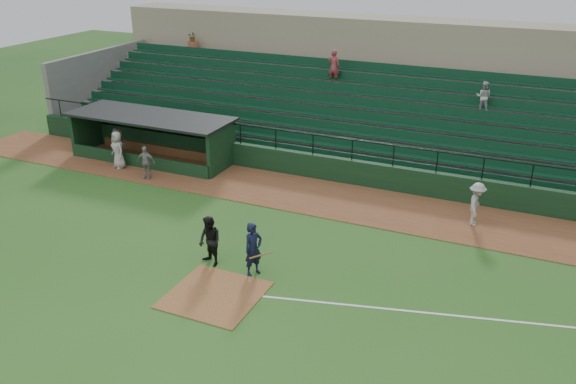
% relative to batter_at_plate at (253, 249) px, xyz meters
% --- Properties ---
extents(ground, '(90.00, 90.00, 0.00)m').
position_rel_batter_at_plate_xyz_m(ground, '(-0.57, -0.76, -0.99)').
color(ground, '#28571C').
rests_on(ground, ground).
extents(warning_track, '(40.00, 4.00, 0.03)m').
position_rel_batter_at_plate_xyz_m(warning_track, '(-0.57, 7.24, -0.98)').
color(warning_track, brown).
rests_on(warning_track, ground).
extents(home_plate_dirt, '(3.00, 3.00, 0.03)m').
position_rel_batter_at_plate_xyz_m(home_plate_dirt, '(-0.57, -1.76, -0.98)').
color(home_plate_dirt, brown).
rests_on(home_plate_dirt, ground).
extents(foul_line, '(17.49, 4.44, 0.01)m').
position_rel_batter_at_plate_xyz_m(foul_line, '(7.43, 0.44, -0.99)').
color(foul_line, white).
rests_on(foul_line, ground).
extents(stadium_structure, '(38.00, 13.08, 6.40)m').
position_rel_batter_at_plate_xyz_m(stadium_structure, '(-0.57, 15.70, 1.31)').
color(stadium_structure, black).
rests_on(stadium_structure, ground).
extents(dugout, '(8.90, 3.20, 2.42)m').
position_rel_batter_at_plate_xyz_m(dugout, '(-10.32, 8.80, 0.34)').
color(dugout, black).
rests_on(dugout, ground).
extents(batter_at_plate, '(1.17, 0.86, 1.98)m').
position_rel_batter_at_plate_xyz_m(batter_at_plate, '(0.00, 0.00, 0.00)').
color(batter_at_plate, black).
rests_on(batter_at_plate, ground).
extents(umpire, '(1.12, 1.02, 1.88)m').
position_rel_batter_at_plate_xyz_m(umpire, '(-1.74, -0.03, -0.05)').
color(umpire, black).
rests_on(umpire, ground).
extents(runner, '(0.72, 1.21, 1.84)m').
position_rel_batter_at_plate_xyz_m(runner, '(6.54, 7.20, -0.04)').
color(runner, '#ABA5A0').
rests_on(runner, warning_track).
extents(dugout_player_a, '(1.03, 0.60, 1.65)m').
position_rel_batter_at_plate_xyz_m(dugout_player_a, '(-8.94, 5.89, -0.14)').
color(dugout_player_a, gray).
rests_on(dugout_player_a, warning_track).
extents(dugout_player_b, '(1.11, 0.95, 1.93)m').
position_rel_batter_at_plate_xyz_m(dugout_player_b, '(-11.11, 6.52, 0.00)').
color(dugout_player_b, '#ADA7A2').
rests_on(dugout_player_b, warning_track).
extents(dugout_player_c, '(1.61, 1.28, 1.71)m').
position_rel_batter_at_plate_xyz_m(dugout_player_c, '(-12.02, 7.68, -0.10)').
color(dugout_player_c, '#9A9590').
rests_on(dugout_player_c, warning_track).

